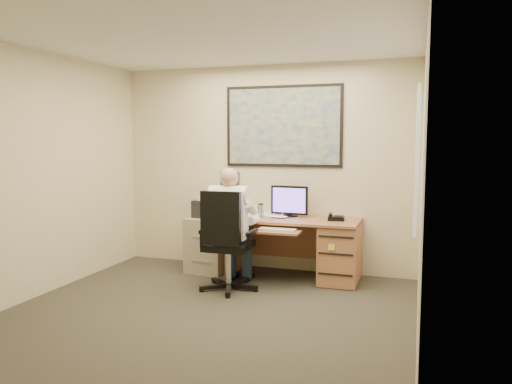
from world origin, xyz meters
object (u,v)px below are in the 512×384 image
(desk, at_px, (321,244))
(filing_cabinet, at_px, (212,239))
(office_chair, at_px, (227,261))
(person, at_px, (230,229))

(desk, distance_m, filing_cabinet, 1.45)
(desk, bearing_deg, office_chair, -139.55)
(filing_cabinet, bearing_deg, desk, 7.38)
(desk, relative_size, office_chair, 1.37)
(desk, xyz_separation_m, person, (-0.93, -0.71, 0.26))
(desk, distance_m, office_chair, 1.23)
(filing_cabinet, distance_m, office_chair, 0.93)
(filing_cabinet, bearing_deg, office_chair, -49.58)
(filing_cabinet, distance_m, person, 0.90)
(desk, height_order, person, person)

